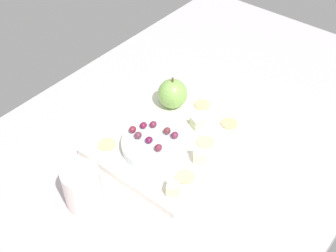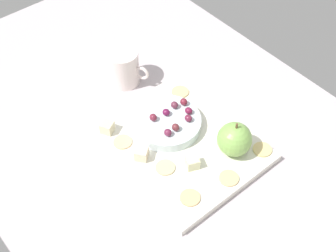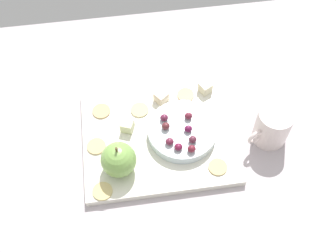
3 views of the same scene
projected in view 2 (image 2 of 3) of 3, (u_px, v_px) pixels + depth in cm
name	position (u px, v px, depth cm)	size (l,w,h in cm)	color
table	(180.00, 157.00, 107.83)	(144.79, 82.64, 4.67)	#B7ACB2
platter	(180.00, 144.00, 106.24)	(34.79, 29.27, 1.84)	white
serving_dish	(167.00, 123.00, 107.64)	(15.82, 15.82, 2.45)	silver
apple_whole	(234.00, 139.00, 101.01)	(7.71, 7.71, 7.71)	#81B352
apple_stem	(237.00, 126.00, 97.64)	(0.50, 0.50, 1.20)	brown
cheese_cube_0	(107.00, 127.00, 106.55)	(2.72, 2.72, 2.72)	beige
cheese_cube_1	(141.00, 154.00, 101.53)	(2.72, 2.72, 2.72)	beige
cheese_cube_2	(192.00, 162.00, 100.01)	(2.72, 2.72, 2.72)	beige
cracker_0	(190.00, 198.00, 95.56)	(4.24, 4.24, 0.40)	#DFB47C
cracker_1	(180.00, 92.00, 115.71)	(4.24, 4.24, 0.40)	#DFC07F
cracker_2	(229.00, 178.00, 98.72)	(4.24, 4.24, 0.40)	#D7B67F
cracker_3	(165.00, 168.00, 100.55)	(4.24, 4.24, 0.40)	#D1BD8B
cracker_4	(123.00, 142.00, 105.22)	(4.24, 4.24, 0.40)	#D5B387
cracker_5	(262.00, 149.00, 103.79)	(4.24, 4.24, 0.40)	#D9C17B
grape_0	(153.00, 117.00, 105.91)	(1.85, 1.66, 1.75)	maroon
grape_1	(176.00, 127.00, 103.95)	(1.85, 1.66, 1.75)	maroon
grape_2	(189.00, 111.00, 107.43)	(1.85, 1.66, 1.52)	maroon
grape_3	(188.00, 118.00, 105.87)	(1.85, 1.66, 1.58)	maroon
grape_4	(184.00, 102.00, 109.14)	(1.85, 1.66, 1.74)	maroon
grape_5	(166.00, 112.00, 107.07)	(1.85, 1.66, 1.57)	#60153C
grape_6	(168.00, 133.00, 103.01)	(1.85, 1.66, 1.66)	maroon
grape_7	(174.00, 105.00, 108.49)	(1.85, 1.66, 1.71)	#612A3C
cup	(124.00, 67.00, 117.60)	(10.64, 7.99, 9.54)	silver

